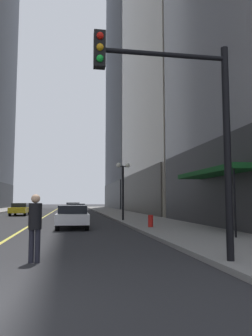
{
  "coord_description": "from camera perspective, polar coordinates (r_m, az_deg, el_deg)",
  "views": [
    {
      "loc": [
        2.59,
        -5.04,
        1.6
      ],
      "look_at": [
        8.33,
        29.64,
        5.07
      ],
      "focal_mm": 35.22,
      "sensor_mm": 36.0,
      "label": 1
    }
  ],
  "objects": [
    {
      "name": "pedestrian_in_black_coat",
      "position": [
        8.98,
        -15.47,
        -9.06
      ],
      "size": [
        0.4,
        0.4,
        1.76
      ],
      "color": "black",
      "rests_on": "ground"
    },
    {
      "name": "car_white",
      "position": [
        19.59,
        -9.23,
        -8.13
      ],
      "size": [
        1.83,
        4.78,
        1.32
      ],
      "color": "silver",
      "rests_on": "ground"
    },
    {
      "name": "car_yellow",
      "position": [
        37.36,
        -17.86,
        -6.71
      ],
      "size": [
        1.74,
        4.73,
        1.32
      ],
      "color": "yellow",
      "rests_on": "ground"
    },
    {
      "name": "sidewalk_right",
      "position": [
        40.47,
        -1.37,
        -7.79
      ],
      "size": [
        4.5,
        78.0,
        0.15
      ],
      "primitive_type": "cube",
      "color": "gray",
      "rests_on": "ground"
    },
    {
      "name": "ground_plane",
      "position": [
        40.16,
        -13.22,
        -7.77
      ],
      "size": [
        200.0,
        200.0,
        0.0
      ],
      "primitive_type": "plane",
      "color": "#2D2D30"
    },
    {
      "name": "street_lamp_right_mid",
      "position": [
        24.72,
        -0.52,
        -1.79
      ],
      "size": [
        1.06,
        0.36,
        4.43
      ],
      "color": "black",
      "rests_on": "ground"
    },
    {
      "name": "fire_hydrant_right",
      "position": [
        18.33,
        4.28,
        -9.37
      ],
      "size": [
        0.28,
        0.28,
        0.8
      ],
      "primitive_type": "cylinder",
      "color": "red",
      "rests_on": "ground"
    },
    {
      "name": "car_silver",
      "position": [
        45.17,
        -9.22,
        -6.68
      ],
      "size": [
        2.02,
        4.55,
        1.32
      ],
      "color": "#B7B7BC",
      "rests_on": "ground"
    },
    {
      "name": "storefront_awning_right",
      "position": [
        17.13,
        15.13,
        -0.78
      ],
      "size": [
        1.6,
        6.9,
        3.12
      ],
      "color": "#144C1E",
      "rests_on": "ground"
    },
    {
      "name": "traffic_light_near_right",
      "position": [
        8.34,
        10.41,
        9.36
      ],
      "size": [
        3.43,
        0.35,
        5.65
      ],
      "color": "black",
      "rests_on": "ground"
    },
    {
      "name": "building_right_far",
      "position": [
        79.04,
        3.24,
        26.81
      ],
      "size": [
        13.99,
        26.0,
        88.14
      ],
      "color": "slate",
      "rests_on": "ground"
    },
    {
      "name": "car_grey",
      "position": [
        29.52,
        -8.63,
        -7.28
      ],
      "size": [
        1.78,
        4.29,
        1.32
      ],
      "color": "slate",
      "rests_on": "ground"
    },
    {
      "name": "lane_centre_stripe",
      "position": [
        40.16,
        -13.22,
        -7.76
      ],
      "size": [
        0.16,
        70.0,
        0.01
      ],
      "primitive_type": "cube",
      "color": "#E5D64C",
      "rests_on": "ground"
    }
  ]
}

